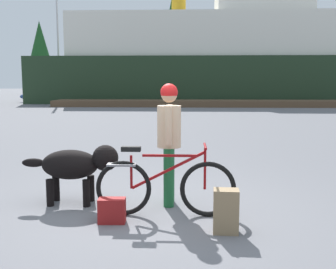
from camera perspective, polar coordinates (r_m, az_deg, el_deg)
ground_plane at (r=5.41m, az=-2.84°, el=-10.79°), size 160.00×160.00×0.00m
bicycle at (r=5.21m, az=-0.51°, el=-7.12°), size 1.75×0.44×0.90m
person_cyclist at (r=5.58m, az=0.15°, el=0.18°), size 0.32×0.53×1.65m
dog at (r=5.82m, az=-12.42°, el=-4.10°), size 1.34×0.48×0.82m
backpack at (r=4.73m, az=7.96°, el=-10.39°), size 0.29×0.22×0.50m
handbag_pannier at (r=5.08m, az=-7.70°, el=-10.31°), size 0.33×0.19×0.30m
dock_pier at (r=27.31m, az=4.29°, el=4.29°), size 19.00×2.40×0.40m
ferry_boat at (r=33.43m, az=7.75°, el=9.96°), size 29.11×8.00×9.02m
sailboat_moored at (r=33.23m, az=-14.64°, el=5.20°), size 6.29×1.76×9.53m
pine_tree_far_left at (r=54.11m, az=-17.16°, el=11.28°), size 3.37×3.37×8.88m
pine_tree_center at (r=51.09m, az=0.61°, el=13.57°), size 3.75×3.75×11.82m
pine_tree_mid_back at (r=58.01m, az=13.52°, el=12.74°), size 3.22×3.22×12.24m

